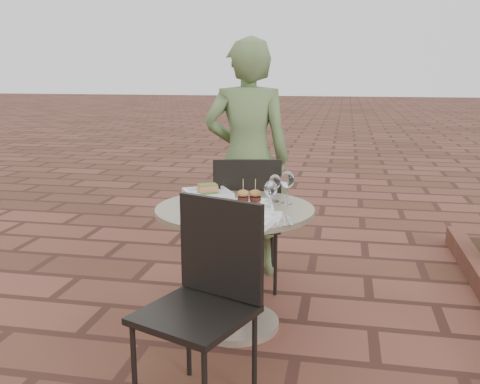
% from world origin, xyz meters
% --- Properties ---
extents(ground, '(60.00, 60.00, 0.00)m').
position_xyz_m(ground, '(0.00, 0.00, 0.00)').
color(ground, brown).
rests_on(ground, ground).
extents(cafe_table, '(0.90, 0.90, 0.73)m').
position_xyz_m(cafe_table, '(0.03, -0.12, 0.48)').
color(cafe_table, gray).
rests_on(cafe_table, ground).
extents(chair_far, '(0.51, 0.51, 0.93)m').
position_xyz_m(chair_far, '(-0.00, 0.43, 0.55)').
color(chair_far, black).
rests_on(chair_far, ground).
extents(chair_near, '(0.57, 0.57, 0.93)m').
position_xyz_m(chair_near, '(0.05, -0.84, 0.55)').
color(chair_near, black).
rests_on(chair_near, ground).
extents(diner, '(0.68, 0.50, 1.72)m').
position_xyz_m(diner, '(-0.06, 0.78, 0.86)').
color(diner, '#536A3A').
rests_on(diner, ground).
extents(plate_salmon, '(0.36, 0.36, 0.07)m').
position_xyz_m(plate_salmon, '(-0.19, 0.13, 0.75)').
color(plate_salmon, white).
rests_on(plate_salmon, cafe_table).
extents(plate_sliders, '(0.31, 0.31, 0.17)m').
position_xyz_m(plate_sliders, '(0.12, -0.14, 0.76)').
color(plate_sliders, white).
rests_on(plate_sliders, cafe_table).
extents(plate_tuna, '(0.33, 0.33, 0.03)m').
position_xyz_m(plate_tuna, '(0.16, -0.40, 0.75)').
color(plate_tuna, white).
rests_on(plate_tuna, cafe_table).
extents(wine_glass_right, '(0.07, 0.07, 0.17)m').
position_xyz_m(wine_glass_right, '(0.24, -0.18, 0.85)').
color(wine_glass_right, white).
rests_on(wine_glass_right, cafe_table).
extents(wine_glass_mid, '(0.07, 0.07, 0.16)m').
position_xyz_m(wine_glass_mid, '(0.23, 0.06, 0.85)').
color(wine_glass_mid, white).
rests_on(wine_glass_mid, cafe_table).
extents(wine_glass_far, '(0.08, 0.08, 0.19)m').
position_xyz_m(wine_glass_far, '(0.31, 0.03, 0.87)').
color(wine_glass_far, white).
rests_on(wine_glass_far, cafe_table).
extents(steel_ramekin, '(0.08, 0.08, 0.05)m').
position_xyz_m(steel_ramekin, '(-0.22, -0.06, 0.76)').
color(steel_ramekin, silver).
rests_on(steel_ramekin, cafe_table).
extents(cutlery_set, '(0.13, 0.23, 0.00)m').
position_xyz_m(cutlery_set, '(0.34, -0.34, 0.73)').
color(cutlery_set, silver).
rests_on(cutlery_set, cafe_table).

